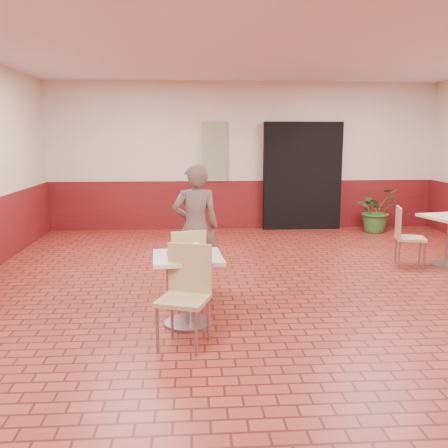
{
  "coord_description": "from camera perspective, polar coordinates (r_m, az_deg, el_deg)",
  "views": [
    {
      "loc": [
        -1.12,
        -5.28,
        1.89
      ],
      "look_at": [
        -0.75,
        0.09,
        0.95
      ],
      "focal_mm": 40.0,
      "sensor_mm": 36.0,
      "label": 1
    }
  ],
  "objects": [
    {
      "name": "customer",
      "position": [
        6.19,
        -3.24,
        -0.37
      ],
      "size": [
        0.6,
        0.42,
        1.57
      ],
      "primitive_type": "imported",
      "rotation": [
        0.0,
        0.0,
        3.23
      ],
      "color": "#61564B",
      "rests_on": "ground"
    },
    {
      "name": "chair_main_back",
      "position": [
        5.72,
        -4.31,
        -4.37
      ],
      "size": [
        0.49,
        0.49,
        0.86
      ],
      "rotation": [
        0.0,
        0.0,
        3.41
      ],
      "color": "#DEC885",
      "rests_on": "ground"
    },
    {
      "name": "ring_donut",
      "position": [
        5.06,
        -5.27,
        -3.01
      ],
      "size": [
        0.14,
        0.14,
        0.04
      ],
      "primitive_type": "torus",
      "rotation": [
        0.0,
        0.0,
        -0.25
      ],
      "color": "gold",
      "rests_on": "serving_tray"
    },
    {
      "name": "paper_cup",
      "position": [
        5.09,
        -3.19,
        -2.61
      ],
      "size": [
        0.07,
        0.07,
        0.08
      ],
      "rotation": [
        0.0,
        0.0,
        0.38
      ],
      "color": "white",
      "rests_on": "serving_tray"
    },
    {
      "name": "main_table",
      "position": [
        5.07,
        -4.15,
        -6.2
      ],
      "size": [
        0.68,
        0.68,
        0.72
      ],
      "rotation": [
        0.0,
        0.0,
        0.07
      ],
      "color": "beige",
      "rests_on": "ground"
    },
    {
      "name": "chair_second_left",
      "position": [
        7.83,
        20.02,
        -1.0
      ],
      "size": [
        0.5,
        0.5,
        0.88
      ],
      "rotation": [
        0.0,
        0.0,
        1.31
      ],
      "color": "tan",
      "rests_on": "ground"
    },
    {
      "name": "chair_main_front",
      "position": [
        4.62,
        -4.37,
        -7.46
      ],
      "size": [
        0.54,
        0.54,
        0.92
      ],
      "rotation": [
        0.0,
        0.0,
        -0.33
      ],
      "color": "tan",
      "rests_on": "ground"
    },
    {
      "name": "long_john_donut",
      "position": [
        4.96,
        -3.53,
        -3.24
      ],
      "size": [
        0.14,
        0.07,
        0.04
      ],
      "rotation": [
        0.0,
        0.0,
        0.06
      ],
      "color": "#C68A3A",
      "rests_on": "serving_tray"
    },
    {
      "name": "room_shell",
      "position": [
        5.41,
        8.03,
        5.67
      ],
      "size": [
        8.01,
        10.01,
        3.01
      ],
      "color": "maroon",
      "rests_on": "ground"
    },
    {
      "name": "corridor_doorway",
      "position": [
        10.45,
        8.92,
        5.44
      ],
      "size": [
        1.6,
        0.22,
        2.2
      ],
      "primitive_type": "cube",
      "color": "black",
      "rests_on": "ground"
    },
    {
      "name": "wainscot_band",
      "position": [
        5.57,
        7.79,
        -4.64
      ],
      "size": [
        8.0,
        10.0,
        1.0
      ],
      "color": "#5F1215",
      "rests_on": "ground"
    },
    {
      "name": "serving_tray",
      "position": [
        5.01,
        -4.18,
        -3.48
      ],
      "size": [
        0.4,
        0.31,
        0.02
      ],
      "rotation": [
        0.0,
        0.0,
        0.14
      ],
      "color": "red",
      "rests_on": "main_table"
    },
    {
      "name": "promo_poster",
      "position": [
        10.24,
        -1.05,
        8.27
      ],
      "size": [
        0.5,
        0.03,
        1.2
      ],
      "primitive_type": "cube",
      "color": "gray",
      "rests_on": "wainscot_band"
    },
    {
      "name": "potted_plant",
      "position": [
        10.47,
        16.99,
        1.55
      ],
      "size": [
        1.02,
        0.97,
        0.9
      ],
      "primitive_type": "imported",
      "rotation": [
        0.0,
        0.0,
        0.42
      ],
      "color": "#2F6729",
      "rests_on": "ground"
    }
  ]
}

